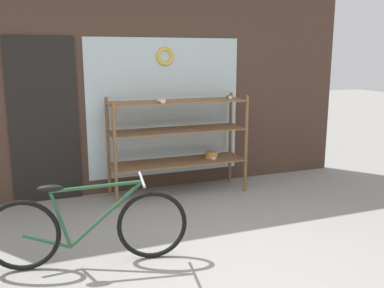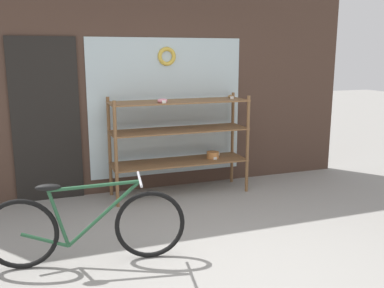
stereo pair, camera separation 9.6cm
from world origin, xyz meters
TOP-DOWN VIEW (x-y plane):
  - ground_plane at (0.00, 0.00)m, footprint 30.00×30.00m
  - storefront_facade at (-0.04, 2.50)m, footprint 5.99×0.13m
  - display_case at (0.28, 2.09)m, footprint 1.85×0.53m
  - bicycle at (-1.16, 0.47)m, footprint 1.78×0.47m

SIDE VIEW (x-z plane):
  - ground_plane at x=0.00m, z-range 0.00..0.00m
  - bicycle at x=-1.16m, z-range -0.04..0.75m
  - display_case at x=0.28m, z-range 0.16..1.50m
  - storefront_facade at x=-0.04m, z-range -0.03..3.15m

